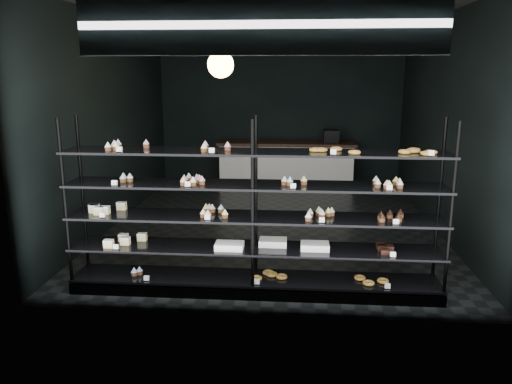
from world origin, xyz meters
TOP-DOWN VIEW (x-y plane):
  - room at (0.00, 0.00)m, footprint 5.01×6.01m
  - display_shelf at (-0.12, -2.45)m, footprint 4.00×0.50m
  - signage at (0.00, -2.93)m, footprint 3.30×0.05m
  - pendant_lamp at (-0.67, -0.84)m, footprint 0.34×0.34m
  - service_counter at (0.16, 2.50)m, footprint 2.77×0.65m

SIDE VIEW (x-z plane):
  - service_counter at x=0.16m, z-range -0.11..1.12m
  - display_shelf at x=-0.12m, z-range -0.33..1.58m
  - room at x=0.00m, z-range 0.00..3.20m
  - pendant_lamp at x=-0.67m, z-range 2.00..2.90m
  - signage at x=0.00m, z-range 2.50..3.00m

